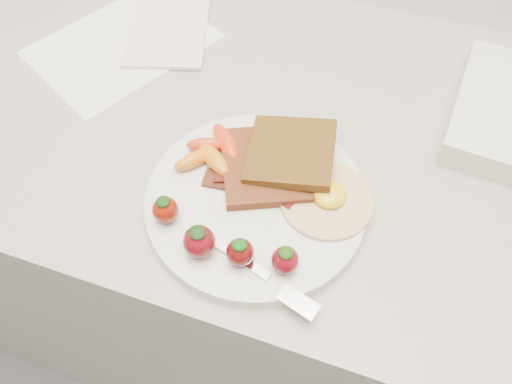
% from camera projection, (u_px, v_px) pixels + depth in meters
% --- Properties ---
extents(counter, '(2.00, 0.60, 0.90)m').
position_uv_depth(counter, '(279.00, 265.00, 1.07)').
color(counter, gray).
rests_on(counter, ground).
extents(plate, '(0.27, 0.27, 0.02)m').
position_uv_depth(plate, '(256.00, 201.00, 0.61)').
color(plate, silver).
rests_on(plate, counter).
extents(toast_lower, '(0.16, 0.16, 0.01)m').
position_uv_depth(toast_lower, '(271.00, 165.00, 0.62)').
color(toast_lower, '#3A1A0A').
rests_on(toast_lower, plate).
extents(toast_upper, '(0.12, 0.12, 0.02)m').
position_uv_depth(toast_upper, '(291.00, 152.00, 0.62)').
color(toast_upper, black).
rests_on(toast_upper, toast_lower).
extents(fried_egg, '(0.15, 0.15, 0.02)m').
position_uv_depth(fried_egg, '(327.00, 198.00, 0.60)').
color(fried_egg, '#F7EDB8').
rests_on(fried_egg, plate).
extents(bacon_strips, '(0.12, 0.07, 0.01)m').
position_uv_depth(bacon_strips, '(254.00, 180.00, 0.61)').
color(bacon_strips, black).
rests_on(bacon_strips, plate).
extents(baby_carrots, '(0.08, 0.10, 0.02)m').
position_uv_depth(baby_carrots, '(212.00, 151.00, 0.63)').
color(baby_carrots, red).
rests_on(baby_carrots, plate).
extents(strawberries, '(0.18, 0.06, 0.04)m').
position_uv_depth(strawberries, '(218.00, 240.00, 0.55)').
color(strawberries, maroon).
rests_on(strawberries, plate).
extents(fork, '(0.17, 0.07, 0.00)m').
position_uv_depth(fork, '(260.00, 274.00, 0.54)').
color(fork, white).
rests_on(fork, plate).
extents(paper_sheet, '(0.29, 0.32, 0.00)m').
position_uv_depth(paper_sheet, '(122.00, 44.00, 0.78)').
color(paper_sheet, white).
rests_on(paper_sheet, counter).
extents(notepad, '(0.17, 0.21, 0.01)m').
position_uv_depth(notepad, '(168.00, 30.00, 0.80)').
color(notepad, '#FFD2D7').
rests_on(notepad, paper_sheet).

